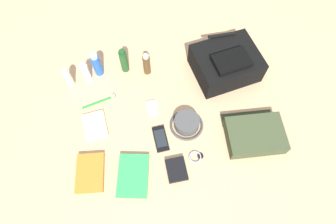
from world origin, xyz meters
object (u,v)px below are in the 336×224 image
Objects in this scene: shampoo_bottle at (124,61)px; cell_phone at (161,139)px; paperback_novel at (90,173)px; backpack at (226,63)px; toothpaste_tube at (86,72)px; travel_guidebook at (133,176)px; wristwatch at (196,157)px; lotion_bottle at (68,78)px; bucket_hat at (187,123)px; deodorant_spray at (97,65)px; notepad at (95,126)px; cologne_bottle at (147,64)px; media_player at (152,108)px; toothbrush at (101,101)px; toiletry_pouch at (254,134)px; wallet at (176,170)px.

shampoo_bottle reaches higher than cell_phone.
backpack is at bearing 29.45° from paperback_novel.
toothpaste_tube is 0.98× the size of cell_phone.
wristwatch is (0.30, 0.03, -0.00)m from travel_guidebook.
shampoo_bottle is (0.30, 0.04, 0.02)m from lotion_bottle.
bucket_hat is 1.31× the size of lotion_bottle.
deodorant_spray is 0.33m from notepad.
cologne_bottle is (0.32, -0.02, 0.01)m from toothpaste_tube.
travel_guidebook is 0.22m from cell_phone.
travel_guidebook is at bearing -113.74° from media_player.
deodorant_spray is 0.19m from toothbrush.
toiletry_pouch is at bearing 7.49° from travel_guidebook.
wallet is (-0.10, -0.21, -0.01)m from bucket_hat.
cologne_bottle is 0.55m from wristwatch.
backpack is at bearing -10.71° from cologne_bottle.
toothbrush is at bearing 160.59° from media_player.
lotion_bottle is at bearing 136.84° from wristwatch.
backpack is 0.42m from cologne_bottle.
wallet is (0.36, -0.59, -0.05)m from toothpaste_tube.
wallet is (-0.40, -0.09, -0.02)m from toiletry_pouch.
wristwatch is 0.57m from toothbrush.
lotion_bottle is 0.09m from toothpaste_tube.
toiletry_pouch is 1.27× the size of travel_guidebook.
toiletry_pouch reaches higher than paperback_novel.
toothpaste_tube is at bearing 127.23° from cell_phone.
lotion_bottle is at bearing 174.76° from backpack.
cologne_bottle is 0.31m from toothbrush.
toothpaste_tube is 0.81× the size of shampoo_bottle.
toiletry_pouch is 0.33m from bucket_hat.
cologne_bottle is 1.30× the size of wallet.
wallet reaches higher than wristwatch.
backpack is 3.29× the size of wallet.
deodorant_spray is (-0.70, 0.52, 0.04)m from toiletry_pouch.
shampoo_bottle is at bearing 161.28° from cologne_bottle.
travel_guidebook is (-0.60, -0.08, -0.02)m from toiletry_pouch.
toiletry_pouch is 2.14× the size of cell_phone.
lotion_bottle is at bearing 147.29° from bucket_hat.
toiletry_pouch reaches higher than cell_phone.
toiletry_pouch is at bearing -29.08° from lotion_bottle.
cell_phone is at bearing 44.68° from travel_guidebook.
cologne_bottle is 0.95× the size of notepad.
lotion_bottle is (-0.55, 0.35, 0.03)m from bucket_hat.
cell_phone is (0.32, -0.42, -0.06)m from toothpaste_tube.
toothbrush is at bearing -130.33° from shampoo_bottle.
paperback_novel is 0.24m from notepad.
media_player is (-0.15, 0.13, -0.02)m from bucket_hat.
deodorant_spray is at bearing 169.66° from backpack.
shampoo_bottle reaches higher than wristwatch.
notepad is (-0.75, 0.20, -0.03)m from toiletry_pouch.
deodorant_spray is 0.26m from cologne_bottle.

